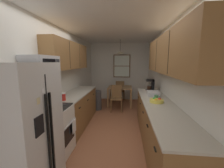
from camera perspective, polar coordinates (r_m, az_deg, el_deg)
The scene contains 24 objects.
ground_plane at distance 4.21m, azimuth 0.78°, elevation -15.15°, with size 12.00×12.00×0.00m, color #995B3D.
wall_left at distance 4.21m, azimuth -17.82°, elevation 2.47°, with size 0.10×9.00×2.55m, color silver.
wall_right at distance 3.98m, azimuth 20.56°, elevation 1.98°, with size 0.10×9.00×2.55m, color silver.
wall_back at distance 6.50m, azimuth 2.92°, elevation 4.99°, with size 4.40×0.10×2.55m, color silver.
ceiling_slab at distance 3.94m, azimuth 0.87°, elevation 21.71°, with size 4.40×9.00×0.08m, color white.
refrigerator at distance 2.19m, azimuth -32.38°, elevation -15.70°, with size 0.73×0.81×1.71m.
stove_range at distance 2.93m, azimuth -23.01°, elevation -17.00°, with size 0.66×0.65×1.10m.
microwave_over_range at distance 2.71m, azimuth -26.67°, elevation 6.98°, with size 0.39×0.63×0.31m.
counter_left at distance 4.06m, azimuth -13.88°, elevation -9.51°, with size 0.64×2.02×0.90m.
upper_cabinets_left at distance 3.87m, azimuth -16.91°, elevation 10.86°, with size 0.33×2.10×0.68m.
counter_right at distance 3.15m, azimuth 18.11°, elevation -15.23°, with size 0.64×3.14×0.90m.
upper_cabinets_right at distance 2.87m, azimuth 22.47°, elevation 11.11°, with size 0.33×2.82×0.72m.
dining_table at distance 5.61m, azimuth 3.23°, elevation -2.30°, with size 0.92×0.85×0.74m.
dining_chair_near at distance 5.02m, azimuth 1.81°, elevation -5.11°, with size 0.42×0.42×0.90m.
dining_chair_far at distance 6.25m, azimuth 3.24°, elevation -2.34°, with size 0.41×0.41×0.90m.
pendant_light at distance 5.51m, azimuth 3.37°, elevation 12.64°, with size 0.32×0.32×0.52m.
back_window at distance 6.41m, azimuth 3.97°, elevation 7.24°, with size 0.75×0.05×1.02m.
trash_bin at distance 5.18m, azimuth -5.93°, elevation -6.50°, with size 0.30×0.30×0.69m, color #3F3F42.
storage_canister at distance 3.19m, azimuth -19.18°, elevation -4.87°, with size 0.11×0.11×0.16m.
dish_towel at distance 2.90m, azimuth -15.06°, elevation -16.15°, with size 0.02×0.16×0.24m, color white.
coffee_maker at distance 4.22m, azimuth 15.48°, elevation -0.24°, with size 0.22×0.18×0.32m.
mug_by_coffeemaker at distance 3.26m, azimuth 17.46°, elevation -5.12°, with size 0.13×0.09×0.09m.
fruit_bowl at distance 3.04m, azimuth 17.54°, elevation -6.38°, with size 0.28×0.28×0.09m.
dish_rack at distance 3.62m, azimuth 16.18°, elevation -3.64°, with size 0.28×0.34×0.10m, color silver.
Camera 1 is at (0.34, -2.83, 1.71)m, focal length 22.65 mm.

